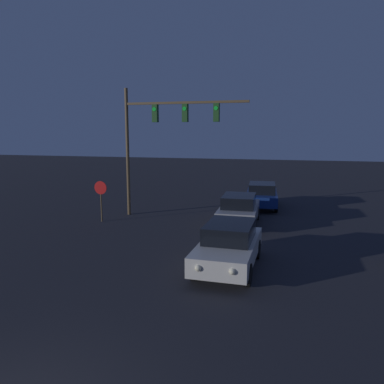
{
  "coord_description": "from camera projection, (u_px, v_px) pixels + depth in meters",
  "views": [
    {
      "loc": [
        4.14,
        -4.09,
        4.43
      ],
      "look_at": [
        0.0,
        11.05,
        1.95
      ],
      "focal_mm": 35.0,
      "sensor_mm": 36.0,
      "label": 1
    }
  ],
  "objects": [
    {
      "name": "traffic_signal_mast",
      "position": [
        160.0,
        128.0,
        19.37
      ],
      "size": [
        6.55,
        0.3,
        6.75
      ],
      "color": "brown",
      "rests_on": "ground_plane"
    },
    {
      "name": "stop_sign",
      "position": [
        101.0,
        194.0,
        18.71
      ],
      "size": [
        0.67,
        0.07,
        2.06
      ],
      "color": "brown",
      "rests_on": "ground_plane"
    },
    {
      "name": "car_near",
      "position": [
        229.0,
        245.0,
        12.32
      ],
      "size": [
        1.84,
        4.25,
        1.49
      ],
      "rotation": [
        0.0,
        0.0,
        3.13
      ],
      "color": "beige",
      "rests_on": "ground_plane"
    },
    {
      "name": "car_far",
      "position": [
        262.0,
        195.0,
        22.33
      ],
      "size": [
        2.08,
        4.33,
        1.49
      ],
      "rotation": [
        0.0,
        0.0,
        0.08
      ],
      "color": "navy",
      "rests_on": "ground_plane"
    },
    {
      "name": "car_mid",
      "position": [
        239.0,
        209.0,
        18.12
      ],
      "size": [
        1.95,
        4.29,
        1.49
      ],
      "rotation": [
        0.0,
        0.0,
        0.04
      ],
      "color": "#99999E",
      "rests_on": "ground_plane"
    }
  ]
}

